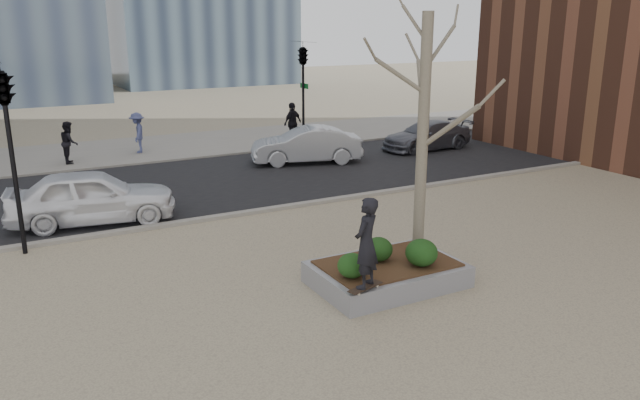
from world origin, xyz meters
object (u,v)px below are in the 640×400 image
skateboard (365,288)px  police_car (92,196)px  planter (387,274)px  skateboarder (366,243)px

skateboard → police_car: size_ratio=0.18×
police_car → planter: bearing=-137.2°
skateboarder → police_car: size_ratio=0.40×
skateboard → skateboarder: skateboarder is taller
skateboarder → skateboard: bearing=-33.0°
planter → skateboarder: bearing=-141.3°
skateboard → police_car: 8.84m
skateboard → skateboarder: (0.00, 0.00, 0.90)m
planter → skateboard: bearing=-141.3°
skateboarder → police_car: 8.86m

